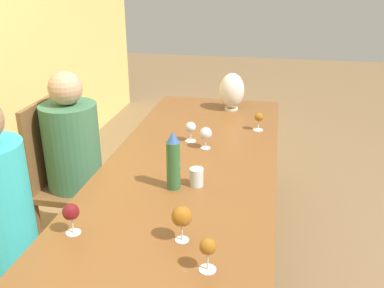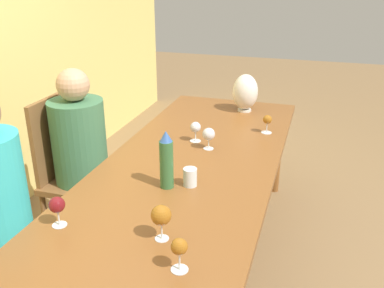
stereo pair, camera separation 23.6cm
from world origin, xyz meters
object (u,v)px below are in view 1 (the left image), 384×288
object	(u,v)px
water_tumbler	(197,177)
wine_glass_5	(71,213)
chair_far	(64,176)
person_near	(0,221)
wine_glass_1	(206,134)
wine_glass_2	(208,248)
wine_glass_6	(191,128)
vase	(232,91)
water_bottle	(173,161)
wine_glass_0	(259,118)
wine_glass_4	(182,217)
person_far	(76,160)

from	to	relation	value
water_tumbler	wine_glass_5	xyz separation A→B (m)	(-0.51, 0.43, 0.05)
chair_far	person_near	size ratio (longest dim) A/B	0.78
wine_glass_5	wine_glass_1	bearing A→B (deg)	-21.71
wine_glass_2	person_near	world-z (taller)	person_near
wine_glass_6	person_near	distance (m)	1.22
water_tumbler	wine_glass_6	distance (m)	0.59
water_tumbler	person_near	world-z (taller)	person_near
vase	person_near	bearing A→B (deg)	152.98
water_bottle	wine_glass_2	distance (m)	0.64
vase	person_near	world-z (taller)	person_near
wine_glass_0	vase	bearing A→B (deg)	28.62
wine_glass_0	chair_far	size ratio (longest dim) A/B	0.12
water_bottle	wine_glass_0	distance (m)	0.98
wine_glass_5	chair_far	xyz separation A→B (m)	(0.85, 0.49, -0.30)
wine_glass_4	water_tumbler	bearing A→B (deg)	3.29
chair_far	person_far	distance (m)	0.15
water_tumbler	wine_glass_2	bearing A→B (deg)	-166.06
water_tumbler	wine_glass_1	size ratio (longest dim) A/B	0.69
person_near	wine_glass_2	bearing A→B (deg)	-101.79
wine_glass_6	water_tumbler	bearing A→B (deg)	-165.95
wine_glass_5	person_far	world-z (taller)	person_far
wine_glass_6	wine_glass_2	bearing A→B (deg)	-166.01
person_far	vase	bearing A→B (deg)	-42.96
person_near	wine_glass_5	bearing A→B (deg)	-101.44
wine_glass_4	wine_glass_5	world-z (taller)	wine_glass_4
wine_glass_4	wine_glass_5	bearing A→B (deg)	94.58
water_bottle	water_tumbler	size ratio (longest dim) A/B	3.23
water_bottle	water_tumbler	xyz separation A→B (m)	(0.05, -0.11, -0.10)
wine_glass_4	person_far	distance (m)	1.20
wine_glass_0	water_bottle	bearing A→B (deg)	157.54
wine_glass_6	chair_far	world-z (taller)	chair_far
wine_glass_2	person_far	distance (m)	1.40
wine_glass_4	wine_glass_0	bearing A→B (deg)	-10.21
wine_glass_1	wine_glass_2	size ratio (longest dim) A/B	1.00
wine_glass_1	wine_glass_2	world-z (taller)	same
wine_glass_6	chair_far	xyz separation A→B (m)	(-0.23, 0.77, -0.29)
wine_glass_4	person_near	world-z (taller)	person_near
vase	wine_glass_2	xyz separation A→B (m)	(-1.90, -0.12, -0.05)
vase	wine_glass_1	xyz separation A→B (m)	(-0.79, 0.07, -0.05)
water_bottle	wine_glass_2	world-z (taller)	water_bottle
person_near	wine_glass_0	bearing A→B (deg)	-40.47
water_bottle	wine_glass_1	bearing A→B (deg)	-7.96
wine_glass_5	chair_far	world-z (taller)	chair_far
person_far	wine_glass_1	bearing A→B (deg)	-80.18
water_bottle	chair_far	xyz separation A→B (m)	(0.39, 0.81, -0.35)
water_tumbler	wine_glass_1	bearing A→B (deg)	3.93
water_bottle	wine_glass_6	distance (m)	0.62
water_bottle	wine_glass_2	size ratio (longest dim) A/B	2.24
wine_glass_1	wine_glass_0	bearing A→B (deg)	-38.61
person_far	wine_glass_4	bearing A→B (deg)	-133.71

